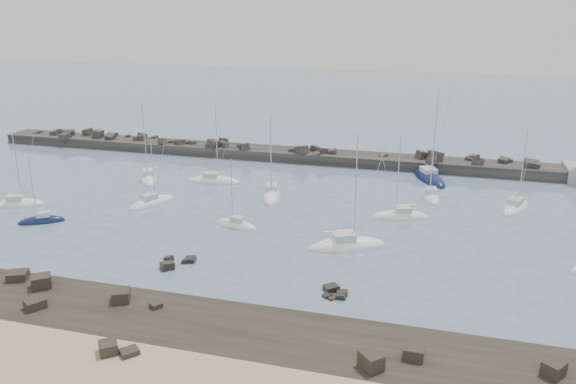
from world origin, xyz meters
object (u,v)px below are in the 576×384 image
object	(u,v)px
sailboat_7	(347,246)
sailboat_8	(429,179)
sailboat_3	(152,203)
sailboat_0	(19,205)
sailboat_12	(516,208)
sailboat_4	(214,181)
sailboat_6	(272,196)
sailboat_5	(236,225)
sailboat_9	(400,217)
sailboat_10	(430,196)
sailboat_2	(42,221)
sailboat_1	(148,178)

from	to	relation	value
sailboat_7	sailboat_8	world-z (taller)	sailboat_8
sailboat_3	sailboat_7	xyz separation A→B (m)	(30.17, -7.83, 0.01)
sailboat_0	sailboat_12	world-z (taller)	sailboat_12
sailboat_3	sailboat_4	xyz separation A→B (m)	(4.60, 12.49, -0.01)
sailboat_3	sailboat_7	size ratio (longest dim) A/B	0.82
sailboat_0	sailboat_6	size ratio (longest dim) A/B	0.87
sailboat_5	sailboat_7	bearing A→B (deg)	-10.47
sailboat_8	sailboat_5	bearing A→B (deg)	-130.10
sailboat_3	sailboat_9	xyz separation A→B (m)	(35.49, 3.95, -0.00)
sailboat_0	sailboat_7	size ratio (longest dim) A/B	0.79
sailboat_7	sailboat_10	size ratio (longest dim) A/B	1.21
sailboat_3	sailboat_6	distance (m)	17.73
sailboat_2	sailboat_10	bearing A→B (deg)	26.27
sailboat_7	sailboat_9	size ratio (longest dim) A/B	1.22
sailboat_6	sailboat_2	bearing A→B (deg)	-145.34
sailboat_7	sailboat_0	bearing A→B (deg)	177.52
sailboat_5	sailboat_12	distance (m)	39.78
sailboat_10	sailboat_12	distance (m)	12.14
sailboat_2	sailboat_4	xyz separation A→B (m)	(15.23, 23.04, -0.01)
sailboat_0	sailboat_8	size ratio (longest dim) A/B	0.73
sailboat_1	sailboat_12	bearing A→B (deg)	0.56
sailboat_8	sailboat_10	world-z (taller)	sailboat_8
sailboat_3	sailboat_8	xyz separation A→B (m)	(38.69, 23.17, 0.01)
sailboat_0	sailboat_8	world-z (taller)	sailboat_8
sailboat_2	sailboat_0	bearing A→B (deg)	147.86
sailboat_2	sailboat_12	size ratio (longest dim) A/B	0.77
sailboat_2	sailboat_5	bearing A→B (deg)	12.20
sailboat_2	sailboat_9	world-z (taller)	sailboat_9
sailboat_4	sailboat_12	xyz separation A→B (m)	(46.48, -0.84, 0.02)
sailboat_6	sailboat_7	distance (m)	21.15
sailboat_2	sailboat_8	distance (m)	59.75
sailboat_4	sailboat_10	xyz separation A→B (m)	(34.58, 1.54, 0.00)
sailboat_7	sailboat_9	distance (m)	12.93
sailboat_0	sailboat_3	xyz separation A→B (m)	(18.30, 5.73, 0.00)
sailboat_6	sailboat_10	xyz separation A→B (m)	(23.25, 6.23, -0.02)
sailboat_6	sailboat_12	bearing A→B (deg)	6.23
sailboat_2	sailboat_3	bearing A→B (deg)	44.78
sailboat_3	sailboat_8	bearing A→B (deg)	30.91
sailboat_7	sailboat_1	bearing A→B (deg)	152.81
sailboat_9	sailboat_3	bearing A→B (deg)	-173.65
sailboat_3	sailboat_9	bearing A→B (deg)	6.35
sailboat_0	sailboat_1	distance (m)	20.46
sailboat_5	sailboat_7	size ratio (longest dim) A/B	0.67
sailboat_8	sailboat_9	bearing A→B (deg)	-99.46
sailboat_0	sailboat_6	distance (m)	36.80
sailboat_2	sailboat_10	xyz separation A→B (m)	(49.80, 24.58, -0.00)
sailboat_2	sailboat_12	xyz separation A→B (m)	(61.70, 22.19, 0.02)
sailboat_3	sailboat_10	distance (m)	41.61
sailboat_1	sailboat_5	size ratio (longest dim) A/B	1.38
sailboat_2	sailboat_12	bearing A→B (deg)	19.78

